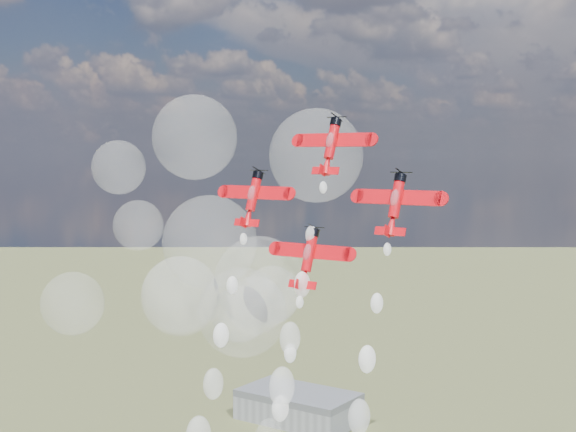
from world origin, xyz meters
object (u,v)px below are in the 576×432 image
(plane_left, at_px, (253,197))
(plane_right, at_px, (396,202))
(hangar, at_px, (298,406))
(plane_slot, at_px, (309,257))
(plane_lead, at_px, (331,145))

(plane_left, bearing_deg, plane_right, 0.00)
(hangar, relative_size, plane_right, 3.74)
(plane_right, bearing_deg, plane_left, 180.00)
(plane_left, distance_m, plane_right, 25.61)
(hangar, height_order, plane_slot, plane_slot)
(plane_slot, bearing_deg, hangar, 124.22)
(hangar, bearing_deg, plane_lead, -54.84)
(plane_lead, relative_size, plane_right, 1.00)
(hangar, relative_size, plane_slot, 3.74)
(plane_left, relative_size, plane_slot, 1.00)
(hangar, height_order, plane_right, plane_right)
(plane_lead, relative_size, plane_slot, 1.00)
(plane_left, relative_size, plane_right, 1.00)
(hangar, xyz_separation_m, plane_lead, (124.26, -176.39, 110.32))
(plane_slot, bearing_deg, plane_right, 13.90)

